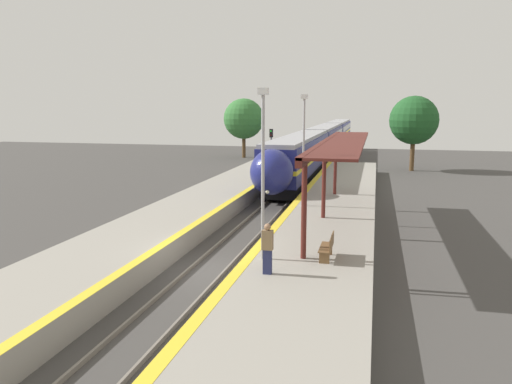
# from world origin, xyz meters

# --- Properties ---
(ground_plane) EXTENTS (120.00, 120.00, 0.00)m
(ground_plane) POSITION_xyz_m (0.00, 0.00, 0.00)
(ground_plane) COLOR #423F3D
(rail_left) EXTENTS (0.08, 90.00, 0.15)m
(rail_left) POSITION_xyz_m (-0.72, 0.00, 0.07)
(rail_left) COLOR slate
(rail_left) RESTS_ON ground_plane
(rail_right) EXTENTS (0.08, 90.00, 0.15)m
(rail_right) POSITION_xyz_m (0.72, 0.00, 0.07)
(rail_right) COLOR slate
(rail_right) RESTS_ON ground_plane
(train) EXTENTS (2.80, 67.78, 3.97)m
(train) POSITION_xyz_m (0.00, 44.56, 2.27)
(train) COLOR black
(train) RESTS_ON ground_plane
(platform_right) EXTENTS (4.64, 64.00, 0.96)m
(platform_right) POSITION_xyz_m (4.01, 0.00, 0.48)
(platform_right) COLOR gray
(platform_right) RESTS_ON ground_plane
(platform_left) EXTENTS (4.32, 64.00, 0.96)m
(platform_left) POSITION_xyz_m (-3.85, 0.00, 0.48)
(platform_left) COLOR gray
(platform_left) RESTS_ON ground_plane
(platform_bench) EXTENTS (0.44, 1.47, 0.89)m
(platform_bench) POSITION_xyz_m (4.71, -0.32, 1.42)
(platform_bench) COLOR brown
(platform_bench) RESTS_ON platform_right
(person_waiting) EXTENTS (0.36, 0.22, 1.70)m
(person_waiting) POSITION_xyz_m (2.92, -2.40, 1.83)
(person_waiting) COLOR navy
(person_waiting) RESTS_ON platform_right
(railway_signal) EXTENTS (0.28, 0.28, 4.51)m
(railway_signal) POSITION_xyz_m (-2.36, 23.39, 2.75)
(railway_signal) COLOR #59595E
(railway_signal) RESTS_ON ground_plane
(lamppost_near) EXTENTS (0.36, 0.20, 6.09)m
(lamppost_near) POSITION_xyz_m (2.40, -0.83, 4.39)
(lamppost_near) COLOR #9E9EA3
(lamppost_near) RESTS_ON platform_right
(lamppost_mid) EXTENTS (0.36, 0.20, 6.09)m
(lamppost_mid) POSITION_xyz_m (2.40, 9.23, 4.39)
(lamppost_mid) COLOR #9E9EA3
(lamppost_mid) RESTS_ON platform_right
(station_canopy) EXTENTS (2.02, 16.80, 3.83)m
(station_canopy) POSITION_xyz_m (4.40, 6.48, 4.52)
(station_canopy) COLOR #511E19
(station_canopy) RESTS_ON platform_right
(background_tree_left) EXTENTS (5.01, 5.01, 7.35)m
(background_tree_left) POSITION_xyz_m (-9.91, 42.74, 4.84)
(background_tree_left) COLOR brown
(background_tree_left) RESTS_ON ground_plane
(background_tree_right) EXTENTS (4.78, 4.78, 7.42)m
(background_tree_right) POSITION_xyz_m (9.79, 34.14, 5.01)
(background_tree_right) COLOR brown
(background_tree_right) RESTS_ON ground_plane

